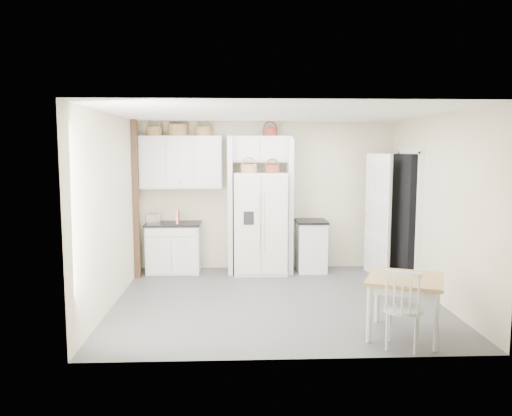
{
  "coord_description": "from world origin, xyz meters",
  "views": [
    {
      "loc": [
        -0.58,
        -6.83,
        2.11
      ],
      "look_at": [
        -0.27,
        0.4,
        1.27
      ],
      "focal_mm": 35.0,
      "sensor_mm": 36.0,
      "label": 1
    }
  ],
  "objects": [
    {
      "name": "door_slab",
      "position": [
        1.8,
        1.33,
        1.02
      ],
      "size": [
        0.21,
        0.79,
        2.05
      ],
      "primitive_type": "cube",
      "rotation": [
        0.0,
        0.0,
        -1.36
      ],
      "color": "white",
      "rests_on": "floor"
    },
    {
      "name": "base_cab_right",
      "position": [
        0.75,
        1.7,
        0.43
      ],
      "size": [
        0.49,
        0.58,
        0.86
      ],
      "primitive_type": "cube",
      "color": "silver",
      "rests_on": "floor"
    },
    {
      "name": "fridge_panel_right",
      "position": [
        0.36,
        1.7,
        1.15
      ],
      "size": [
        0.08,
        0.6,
        2.3
      ],
      "primitive_type": "cube",
      "color": "silver",
      "rests_on": "floor"
    },
    {
      "name": "ceiling",
      "position": [
        0.0,
        0.0,
        2.6
      ],
      "size": [
        4.5,
        4.5,
        0.0
      ],
      "primitive_type": "plane",
      "color": "white",
      "rests_on": "wall_back"
    },
    {
      "name": "base_cab_left",
      "position": [
        -1.64,
        1.7,
        0.41
      ],
      "size": [
        0.89,
        0.56,
        0.83
      ],
      "primitive_type": "cube",
      "color": "silver",
      "rests_on": "floor"
    },
    {
      "name": "doorway_void",
      "position": [
        2.16,
        1.0,
        1.02
      ],
      "size": [
        0.18,
        0.85,
        2.05
      ],
      "primitive_type": "cube",
      "color": "black",
      "rests_on": "floor"
    },
    {
      "name": "basket_fridge_a",
      "position": [
        -0.34,
        1.53,
        1.8
      ],
      "size": [
        0.27,
        0.27,
        0.14
      ],
      "primitive_type": "cylinder",
      "color": "brown",
      "rests_on": "refrigerator"
    },
    {
      "name": "trim_post",
      "position": [
        -2.2,
        1.35,
        1.3
      ],
      "size": [
        0.09,
        0.09,
        2.6
      ],
      "primitive_type": "cube",
      "color": "#392616",
      "rests_on": "floor"
    },
    {
      "name": "basket_upper_a",
      "position": [
        -1.95,
        1.83,
        2.43
      ],
      "size": [
        0.27,
        0.27,
        0.15
      ],
      "primitive_type": "cylinder",
      "color": "brown",
      "rests_on": "upper_cabinet"
    },
    {
      "name": "wall_back",
      "position": [
        0.0,
        2.0,
        1.3
      ],
      "size": [
        4.5,
        0.0,
        4.5
      ],
      "primitive_type": "plane",
      "rotation": [
        1.57,
        0.0,
        0.0
      ],
      "color": "beige",
      "rests_on": "floor"
    },
    {
      "name": "refrigerator",
      "position": [
        -0.15,
        1.63,
        0.86
      ],
      "size": [
        0.89,
        0.72,
        1.73
      ],
      "primitive_type": "cube",
      "color": "silver",
      "rests_on": "floor"
    },
    {
      "name": "basket_bridge_b",
      "position": [
        0.03,
        1.83,
        2.42
      ],
      "size": [
        0.25,
        0.25,
        0.14
      ],
      "primitive_type": "cylinder",
      "color": "maroon",
      "rests_on": "bridge_cabinet"
    },
    {
      "name": "cookbook_red",
      "position": [
        -1.54,
        1.62,
        0.97
      ],
      "size": [
        0.04,
        0.14,
        0.21
      ],
      "primitive_type": "cube",
      "rotation": [
        0.0,
        0.0,
        0.06
      ],
      "color": "maroon",
      "rests_on": "counter_left"
    },
    {
      "name": "wall_right",
      "position": [
        2.25,
        0.0,
        1.3
      ],
      "size": [
        0.0,
        4.0,
        4.0
      ],
      "primitive_type": "plane",
      "rotation": [
        1.57,
        0.0,
        -1.57
      ],
      "color": "beige",
      "rests_on": "floor"
    },
    {
      "name": "bridge_cabinet",
      "position": [
        -0.15,
        1.83,
        2.12
      ],
      "size": [
        1.12,
        0.34,
        0.45
      ],
      "primitive_type": "cube",
      "color": "silver",
      "rests_on": "wall_back"
    },
    {
      "name": "counter_left",
      "position": [
        -1.64,
        1.7,
        0.85
      ],
      "size": [
        0.93,
        0.6,
        0.04
      ],
      "primitive_type": "cube",
      "color": "black",
      "rests_on": "base_cab_left"
    },
    {
      "name": "fridge_panel_left",
      "position": [
        -0.66,
        1.7,
        1.15
      ],
      "size": [
        0.08,
        0.6,
        2.3
      ],
      "primitive_type": "cube",
      "color": "silver",
      "rests_on": "floor"
    },
    {
      "name": "toaster",
      "position": [
        -1.99,
        1.68,
        0.95
      ],
      "size": [
        0.26,
        0.2,
        0.16
      ],
      "primitive_type": "cube",
      "rotation": [
        0.0,
        0.0,
        0.33
      ],
      "color": "silver",
      "rests_on": "counter_left"
    },
    {
      "name": "wall_left",
      "position": [
        -2.25,
        0.0,
        1.3
      ],
      "size": [
        0.0,
        4.0,
        4.0
      ],
      "primitive_type": "plane",
      "rotation": [
        1.57,
        0.0,
        1.57
      ],
      "color": "beige",
      "rests_on": "floor"
    },
    {
      "name": "floor",
      "position": [
        0.0,
        0.0,
        0.0
      ],
      "size": [
        4.5,
        4.5,
        0.0
      ],
      "primitive_type": "plane",
      "color": "#49494B",
      "rests_on": "ground"
    },
    {
      "name": "dining_table",
      "position": [
        1.35,
        -1.4,
        0.34
      ],
      "size": [
        1.07,
        1.07,
        0.68
      ],
      "primitive_type": "cube",
      "rotation": [
        0.0,
        0.0,
        -0.41
      ],
      "color": "brown",
      "rests_on": "floor"
    },
    {
      "name": "counter_right",
      "position": [
        0.75,
        1.7,
        0.88
      ],
      "size": [
        0.53,
        0.62,
        0.04
      ],
      "primitive_type": "cube",
      "color": "black",
      "rests_on": "base_cab_right"
    },
    {
      "name": "basket_fridge_b",
      "position": [
        0.05,
        1.53,
        1.79
      ],
      "size": [
        0.24,
        0.24,
        0.13
      ],
      "primitive_type": "cylinder",
      "color": "maroon",
      "rests_on": "refrigerator"
    },
    {
      "name": "basket_upper_b",
      "position": [
        -1.55,
        1.83,
        2.45
      ],
      "size": [
        0.33,
        0.33,
        0.2
      ],
      "primitive_type": "cylinder",
      "color": "brown",
      "rests_on": "upper_cabinet"
    },
    {
      "name": "basket_upper_c",
      "position": [
        -1.12,
        1.83,
        2.43
      ],
      "size": [
        0.27,
        0.27,
        0.16
      ],
      "primitive_type": "cylinder",
      "color": "brown",
      "rests_on": "upper_cabinet"
    },
    {
      "name": "cookbook_cream",
      "position": [
        -1.56,
        1.62,
        0.97
      ],
      "size": [
        0.04,
        0.15,
        0.22
      ],
      "primitive_type": "cube",
      "rotation": [
        0.0,
        0.0,
        0.03
      ],
      "color": "beige",
      "rests_on": "counter_left"
    },
    {
      "name": "upper_cabinet",
      "position": [
        -1.5,
        1.83,
        1.9
      ],
      "size": [
        1.4,
        0.34,
        0.9
      ],
      "primitive_type": "cube",
      "color": "silver",
      "rests_on": "wall_back"
    },
    {
      "name": "windsor_chair",
      "position": [
        1.21,
        -1.75,
        0.42
      ],
      "size": [
        0.53,
        0.51,
        0.84
      ],
      "primitive_type": "cube",
      "rotation": [
        0.0,
        0.0,
        -0.42
      ],
      "color": "silver",
      "rests_on": "floor"
    }
  ]
}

